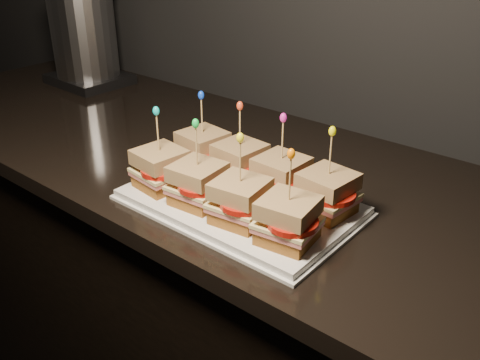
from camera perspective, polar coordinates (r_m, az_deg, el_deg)
The scene contains 63 objects.
cabinet at distance 1.33m, azimuth 4.56°, elevation -17.91°, with size 2.33×0.60×0.84m, color black.
granite_slab at distance 1.07m, azimuth 5.41°, elevation -0.95°, with size 2.37×0.64×0.04m, color black.
platter at distance 0.96m, azimuth 0.00°, elevation -2.46°, with size 0.40×0.25×0.02m, color white.
platter_rim at distance 0.96m, azimuth 0.00°, elevation -2.77°, with size 0.41×0.26×0.01m, color white.
sandwich_0_bread_bot at distance 1.07m, azimuth -3.93°, elevation 2.03°, with size 0.08×0.08×0.02m, color brown.
sandwich_0_ham at distance 1.06m, azimuth -3.96°, elevation 2.77°, with size 0.09×0.08×0.01m, color #C95F5C.
sandwich_0_cheese at distance 1.06m, azimuth -3.97°, elevation 3.11°, with size 0.09×0.09×0.01m, color #EAD98E.
sandwich_0_tomato at distance 1.05m, azimuth -3.73°, elevation 3.22°, with size 0.08×0.08×0.01m, color #B6170D.
sandwich_0_bread_top at distance 1.05m, azimuth -4.01°, elevation 4.40°, with size 0.08×0.08×0.03m, color brown.
sandwich_0_pick at distance 1.03m, azimuth -4.09°, elevation 6.64°, with size 0.00×0.00×0.09m, color tan.
sandwich_0_frill at distance 1.02m, azimuth -4.17°, elevation 9.01°, with size 0.01×0.01×0.02m, color blue.
sandwich_1_bread_bot at distance 1.01m, azimuth -0.01°, elevation 0.59°, with size 0.08×0.08×0.02m, color brown.
sandwich_1_ham at distance 1.01m, azimuth -0.01°, elevation 1.36°, with size 0.09×0.08×0.01m, color #C95F5C.
sandwich_1_cheese at distance 1.00m, azimuth -0.01°, elevation 1.72°, with size 0.09×0.09×0.01m, color #EAD98E.
sandwich_1_tomato at distance 0.99m, azimuth 0.30°, elevation 1.81°, with size 0.08×0.08×0.01m, color #B6170D.
sandwich_1_bread_top at distance 0.99m, azimuth -0.01°, elevation 3.07°, with size 0.08×0.08×0.03m, color brown.
sandwich_1_pick at distance 0.98m, azimuth -0.01°, elevation 5.42°, with size 0.00×0.00×0.09m, color tan.
sandwich_1_frill at distance 0.96m, azimuth -0.01°, elevation 7.92°, with size 0.01×0.01×0.02m, color #E34321.
sandwich_2_bread_bot at distance 0.96m, azimuth 4.34°, elevation -1.01°, with size 0.08×0.08×0.02m, color brown.
sandwich_2_ham at distance 0.95m, azimuth 4.38°, elevation -0.22°, with size 0.09×0.08×0.01m, color #C95F5C.
sandwich_2_cheese at distance 0.95m, azimuth 4.39°, elevation 0.16°, with size 0.09×0.09×0.01m, color #EAD98E.
sandwich_2_tomato at distance 0.94m, azimuth 4.79°, elevation 0.23°, with size 0.08×0.08×0.01m, color #B6170D.
sandwich_2_bread_top at distance 0.94m, azimuth 4.44°, elevation 1.56°, with size 0.08×0.08×0.03m, color brown.
sandwich_2_pick at distance 0.92m, azimuth 4.54°, elevation 4.02°, with size 0.00×0.00×0.09m, color tan.
sandwich_2_frill at distance 0.91m, azimuth 4.64°, elevation 6.64°, with size 0.01×0.01×0.02m, color #D622A2.
sandwich_3_bread_bot at distance 0.92m, azimuth 9.16°, elevation -2.78°, with size 0.08×0.08×0.02m, color brown.
sandwich_3_ham at distance 0.91m, azimuth 9.23°, elevation -1.96°, with size 0.09×0.08×0.01m, color #C95F5C.
sandwich_3_cheese at distance 0.91m, azimuth 9.26°, elevation -1.57°, with size 0.09×0.09×0.01m, color #EAD98E.
sandwich_3_tomato at distance 0.89m, azimuth 9.75°, elevation -1.52°, with size 0.08×0.08×0.01m, color #B6170D.
sandwich_3_bread_top at distance 0.89m, azimuth 9.38°, elevation -0.12°, with size 0.08×0.08×0.03m, color brown.
sandwich_3_pick at distance 0.88m, azimuth 9.60°, elevation 2.43°, with size 0.00×0.00×0.09m, color tan.
sandwich_3_frill at distance 0.86m, azimuth 9.82°, elevation 5.16°, with size 0.01×0.01×0.02m, color #F0EA09.
sandwich_4_bread_bot at distance 1.00m, azimuth -8.40°, elevation -0.10°, with size 0.08×0.08×0.02m, color brown.
sandwich_4_ham at distance 0.99m, azimuth -8.45°, elevation 0.67°, with size 0.09×0.08×0.01m, color #C95F5C.
sandwich_4_cheese at distance 0.99m, azimuth -8.48°, elevation 1.04°, with size 0.09×0.09×0.01m, color #EAD98E.
sandwich_4_tomato at distance 0.97m, azimuth -8.29°, elevation 1.12°, with size 0.08×0.08×0.01m, color #B6170D.
sandwich_4_bread_top at distance 0.98m, azimuth -8.58°, elevation 2.39°, with size 0.08×0.08×0.03m, color brown.
sandwich_4_pick at distance 0.96m, azimuth -8.76°, elevation 4.77°, with size 0.00×0.00×0.09m, color tan.
sandwich_4_frill at distance 0.95m, azimuth -8.95°, elevation 7.29°, with size 0.01×0.01×0.02m, color #0DB4B7.
sandwich_5_bread_bot at distance 0.94m, azimuth -4.46°, elevation -1.79°, with size 0.08×0.08×0.02m, color brown.
sandwich_5_ham at distance 0.93m, azimuth -4.49°, elevation -0.98°, with size 0.09×0.08×0.01m, color #C95F5C.
sandwich_5_cheese at distance 0.93m, azimuth -4.50°, elevation -0.59°, with size 0.09×0.09×0.01m, color #EAD98E.
sandwich_5_tomato at distance 0.91m, azimuth -4.24°, elevation -0.53°, with size 0.08×0.08×0.01m, color #B6170D.
sandwich_5_bread_top at distance 0.92m, azimuth -4.56°, elevation 0.84°, with size 0.08×0.08×0.03m, color brown.
sandwich_5_pick at distance 0.90m, azimuth -4.66°, elevation 3.35°, with size 0.00×0.00×0.09m, color tan.
sandwich_5_frill at distance 0.88m, azimuth -4.77°, elevation 6.03°, with size 0.01×0.01×0.02m, color green.
sandwich_6_bread_bot at distance 0.88m, azimuth 0.02°, elevation -3.69°, with size 0.08×0.08×0.02m, color brown.
sandwich_6_ham at distance 0.87m, azimuth 0.02°, elevation -2.84°, with size 0.09×0.08×0.01m, color #C95F5C.
sandwich_6_cheese at distance 0.87m, azimuth 0.02°, elevation -2.44°, with size 0.09×0.09×0.01m, color #EAD98E.
sandwich_6_tomato at distance 0.86m, azimuth 0.38°, elevation -2.41°, with size 0.08×0.08×0.01m, color #B6170D.
sandwich_6_bread_top at distance 0.86m, azimuth 0.02°, elevation -0.94°, with size 0.08×0.08×0.03m, color brown.
sandwich_6_pick at distance 0.84m, azimuth 0.02°, elevation 1.70°, with size 0.00×0.00×0.09m, color tan.
sandwich_6_frill at distance 0.82m, azimuth 0.02°, elevation 4.54°, with size 0.01×0.01×0.02m, color yellow.
sandwich_7_bread_bot at distance 0.83m, azimuth 5.07°, elevation -5.80°, with size 0.08×0.08×0.02m, color brown.
sandwich_7_ham at distance 0.83m, azimuth 5.11°, elevation -4.92°, with size 0.09×0.08×0.01m, color #C95F5C.
sandwich_7_cheese at distance 0.82m, azimuth 5.13°, elevation -4.50°, with size 0.09×0.09×0.01m, color #EAD98E.
sandwich_7_tomato at distance 0.81m, azimuth 5.60°, elevation -4.50°, with size 0.08×0.08×0.01m, color #B6170D.
sandwich_7_bread_top at distance 0.81m, azimuth 5.20°, elevation -2.95°, with size 0.08×0.08×0.03m, color brown.
sandwich_7_pick at distance 0.79m, azimuth 5.34°, elevation -0.19°, with size 0.00×0.00×0.09m, color tan.
sandwich_7_frill at distance 0.77m, azimuth 5.48°, elevation 2.80°, with size 0.01×0.01×0.02m, color orange.
appliance_base at distance 1.72m, azimuth -15.72°, elevation 10.34°, with size 0.22×0.19×0.03m, color #262628.
appliance_body at distance 1.69m, azimuth -16.30°, elevation 14.71°, with size 0.19×0.19×0.24m, color silver.
appliance at distance 1.69m, azimuth -16.28°, elevation 14.56°, with size 0.22×0.19×0.29m, color silver, non-canonical shape.
Camera 1 is at (0.45, 0.90, 1.36)m, focal length 40.00 mm.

